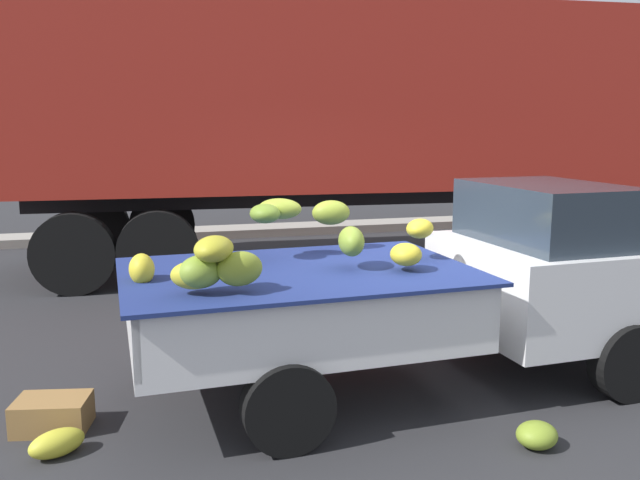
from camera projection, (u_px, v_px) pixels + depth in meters
The scene contains 7 objects.
ground at pixel (418, 370), 6.04m from camera, with size 220.00×220.00×0.00m, color #28282B.
curb_strip at pixel (263, 230), 13.41m from camera, with size 80.00×0.80×0.16m, color gray.
pickup_truck at pixel (504, 278), 5.82m from camera, with size 4.88×2.02×1.70m.
semi_trailer at pixel (386, 103), 10.39m from camera, with size 12.12×3.25×3.95m.
fallen_banana_bunch_near_tailgate at pixel (57, 443), 4.47m from camera, with size 0.38×0.21×0.18m, color gold.
fallen_banana_bunch_by_wheel at pixel (537, 435), 4.58m from camera, with size 0.29×0.27×0.18m, color olive.
produce_crate at pixel (52, 414), 4.85m from camera, with size 0.52×0.36×0.24m, color olive.
Camera 1 is at (-2.38, -5.30, 2.22)m, focal length 37.13 mm.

